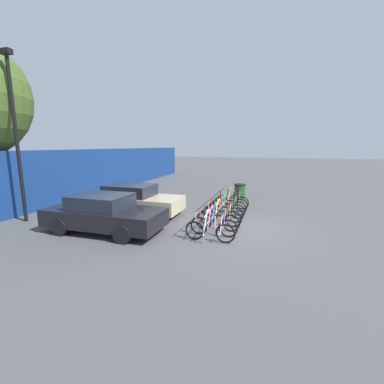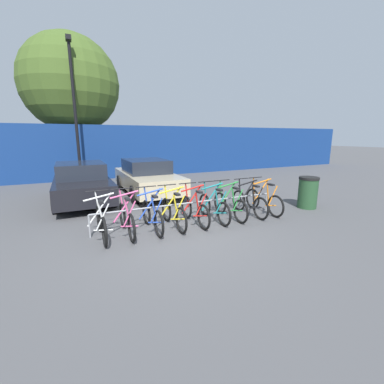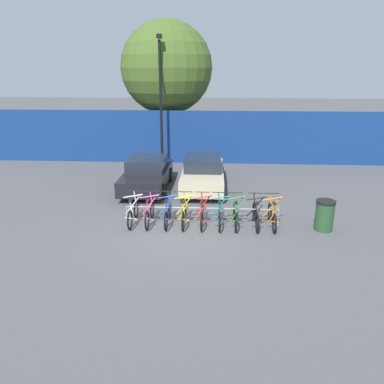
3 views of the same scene
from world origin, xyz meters
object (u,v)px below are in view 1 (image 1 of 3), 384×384
object	(u,v)px
bicycle_red	(223,213)
car_beige	(132,200)
lamp_post	(16,131)
bicycle_orange	(232,201)
bicycle_yellow	(220,217)
bicycle_pink	(214,225)
trash_bin	(240,193)
bicycle_white	(210,231)
bicycle_teal	(226,210)
bicycle_green	(228,207)
car_black	(104,213)
bicycle_black	(230,204)
bike_rack	(220,210)
bicycle_blue	(217,221)

from	to	relation	value
bicycle_red	car_beige	world-z (taller)	car_beige
lamp_post	bicycle_orange	bearing A→B (deg)	-58.85
bicycle_yellow	car_beige	size ratio (longest dim) A/B	0.38
bicycle_pink	trash_bin	bearing A→B (deg)	-2.59
bicycle_white	bicycle_orange	world-z (taller)	same
bicycle_teal	car_beige	bearing A→B (deg)	99.21
car_beige	bicycle_teal	bearing A→B (deg)	-80.63
bicycle_pink	bicycle_green	bearing A→B (deg)	-0.77
bicycle_yellow	bicycle_green	world-z (taller)	same
bicycle_yellow	bicycle_red	size ratio (longest dim) A/B	1.00
car_black	bicycle_black	bearing A→B (deg)	-42.09
bicycle_yellow	bicycle_black	size ratio (longest dim) A/B	1.00
bicycle_orange	bicycle_teal	bearing A→B (deg)	-178.70
bicycle_green	lamp_post	xyz separation A→B (m)	(-3.58, 7.97, 3.36)
lamp_post	car_black	bearing A→B (deg)	-91.83
bicycle_white	bicycle_orange	distance (m)	4.76
bike_rack	bicycle_white	size ratio (longest dim) A/B	3.10
bicycle_pink	bike_rack	bearing A→B (deg)	3.95
bicycle_orange	bicycle_blue	bearing A→B (deg)	-178.70
lamp_post	car_beige	bearing A→B (deg)	-57.92
bicycle_teal	car_beige	xyz separation A→B (m)	(-0.70, 4.23, 0.31)
car_beige	trash_bin	xyz separation A→B (m)	(4.16, -4.42, -0.17)
bicycle_pink	bicycle_orange	world-z (taller)	same
bicycle_black	bicycle_orange	bearing A→B (deg)	-1.10
bicycle_black	bicycle_orange	distance (m)	0.55
bicycle_pink	bicycle_red	world-z (taller)	same
bicycle_pink	bicycle_teal	xyz separation A→B (m)	(2.41, 0.00, 0.00)
lamp_post	bicycle_pink	bearing A→B (deg)	-85.44
car_beige	bicycle_red	bearing A→B (deg)	-88.62
bicycle_white	car_black	bearing A→B (deg)	96.50
bicycle_blue	trash_bin	size ratio (longest dim) A/B	1.66
car_beige	car_black	bearing A→B (deg)	-173.96
bicycle_red	lamp_post	size ratio (longest dim) A/B	0.25
bicycle_white	bicycle_orange	bearing A→B (deg)	3.80
bike_rack	bicycle_white	xyz separation A→B (m)	(-2.38, -0.15, -0.12)
bicycle_red	trash_bin	xyz separation A→B (m)	(4.06, -0.19, 0.14)
lamp_post	bicycle_red	bearing A→B (deg)	-72.94
bicycle_red	bicycle_white	bearing A→B (deg)	-178.47
bicycle_red	lamp_post	xyz separation A→B (m)	(-2.45, 7.97, 3.36)
bike_rack	bicycle_black	size ratio (longest dim) A/B	3.10
bicycle_white	bicycle_pink	xyz separation A→B (m)	(0.58, 0.00, 0.00)
bicycle_red	bicycle_green	size ratio (longest dim) A/B	1.00
bicycle_pink	bicycle_red	size ratio (longest dim) A/B	1.00
bicycle_pink	bicycle_blue	size ratio (longest dim) A/B	1.00
bicycle_blue	car_beige	world-z (taller)	car_beige
bicycle_black	bicycle_blue	bearing A→B (deg)	178.90
bicycle_pink	bicycle_green	world-z (taller)	same
bicycle_pink	bicycle_black	xyz separation A→B (m)	(3.63, 0.00, 0.00)
bicycle_orange	car_beige	world-z (taller)	car_beige
trash_bin	bicycle_blue	bearing A→B (deg)	177.96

